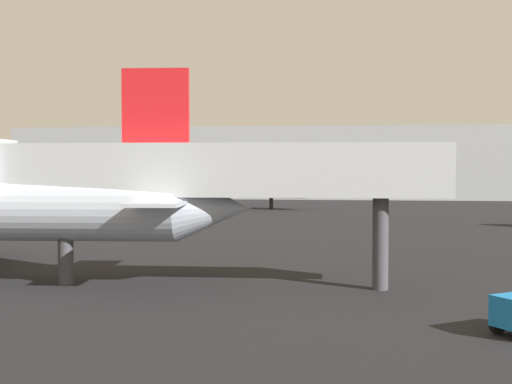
{
  "coord_description": "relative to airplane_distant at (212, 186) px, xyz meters",
  "views": [
    {
      "loc": [
        -0.22,
        -10.09,
        5.51
      ],
      "look_at": [
        -7.82,
        51.52,
        3.01
      ],
      "focal_mm": 48.31,
      "sensor_mm": 36.0,
      "label": 1
    }
  ],
  "objects": [
    {
      "name": "jet_bridge",
      "position": [
        8.63,
        -54.74,
        2.32
      ],
      "size": [
        22.63,
        2.87,
        6.66
      ],
      "rotation": [
        0.0,
        0.0,
        -3.11
      ],
      "color": "#B2B7BC",
      "rests_on": "ground_plane"
    },
    {
      "name": "airplane_distant",
      "position": [
        0.0,
        0.0,
        0.0
      ],
      "size": [
        29.83,
        18.51,
        9.38
      ],
      "rotation": [
        0.0,
        0.0,
        -0.2
      ],
      "color": "white",
      "rests_on": "ground_plane"
    },
    {
      "name": "terminal_building",
      "position": [
        6.89,
        35.65,
        2.94
      ],
      "size": [
        88.63,
        27.57,
        11.51
      ],
      "primitive_type": "cube",
      "color": "#999EA3",
      "rests_on": "ground_plane"
    }
  ]
}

